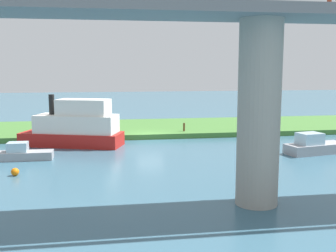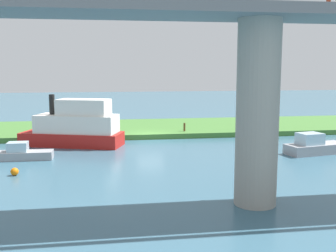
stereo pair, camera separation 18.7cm
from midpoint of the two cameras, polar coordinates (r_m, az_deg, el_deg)
The scene contains 10 objects.
ground_plane at distance 39.07m, azimuth -2.64°, elevation -1.92°, with size 160.00×160.00×0.00m, color #386075.
grassy_bank at distance 44.92m, azimuth -3.51°, elevation -0.29°, with size 80.00×12.00×0.50m, color #427533.
bridge_pylon at distance 20.45m, azimuth 12.26°, elevation 1.66°, with size 2.09×2.09×9.11m, color #9E998E.
bridge_span at distance 20.54m, azimuth 12.68°, elevation 15.81°, with size 63.94×4.30×3.25m.
person_on_bank at distance 40.12m, azimuth -10.92°, elevation -0.05°, with size 0.51×0.51×1.39m.
mooring_post at distance 41.01m, azimuth 2.12°, elevation -0.15°, with size 0.20×0.20×0.83m, color brown.
pontoon_yellow at distance 36.75m, azimuth -12.99°, elevation -0.13°, with size 9.26×5.57×4.49m.
motorboat_white at distance 34.68m, azimuth 19.55°, elevation -2.64°, with size 5.34×2.79×1.69m.
skiff_small at distance 32.41m, azimuth -19.61°, elevation -3.61°, with size 3.97×1.43×1.32m.
marker_buoy at distance 27.89m, azimuth -20.69°, elevation -5.99°, with size 0.50×0.50×0.50m, color orange.
Camera 1 is at (4.39, 38.22, 6.78)m, focal length 43.82 mm.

